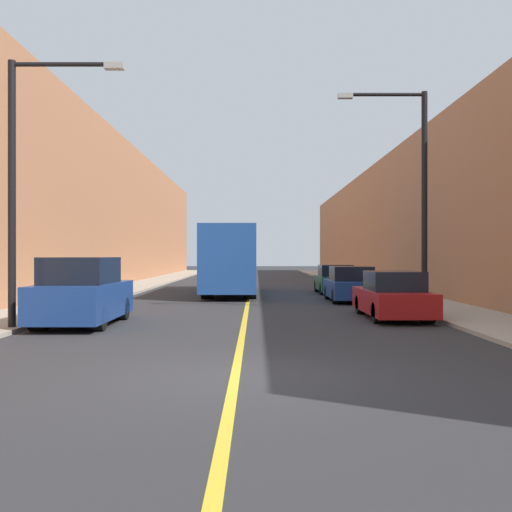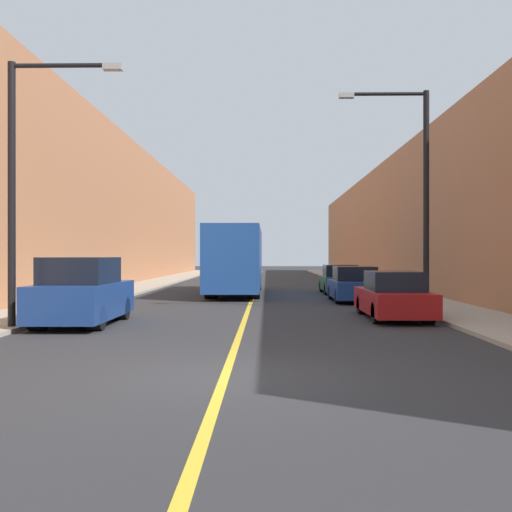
{
  "view_description": "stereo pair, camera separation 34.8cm",
  "coord_description": "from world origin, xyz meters",
  "px_view_note": "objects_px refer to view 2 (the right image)",
  "views": [
    {
      "loc": [
        0.34,
        -9.72,
        1.98
      ],
      "look_at": [
        0.27,
        12.79,
        1.96
      ],
      "focal_mm": 42.0,
      "sensor_mm": 36.0,
      "label": 1
    },
    {
      "loc": [
        0.69,
        -9.71,
        1.98
      ],
      "look_at": [
        0.27,
        12.79,
        1.96
      ],
      "focal_mm": 42.0,
      "sensor_mm": 36.0,
      "label": 2
    }
  ],
  "objects_px": {
    "parked_suv_left": "(82,294)",
    "street_lamp_right": "(418,183)",
    "street_lamp_left": "(23,172)",
    "car_right_mid": "(354,286)",
    "car_right_near": "(393,297)",
    "car_right_far": "(340,281)",
    "bus": "(236,259)"
  },
  "relations": [
    {
      "from": "car_right_mid",
      "to": "street_lamp_right",
      "type": "distance_m",
      "value": 6.7
    },
    {
      "from": "street_lamp_right",
      "to": "car_right_far",
      "type": "bearing_deg",
      "value": 96.71
    },
    {
      "from": "street_lamp_left",
      "to": "parked_suv_left",
      "type": "bearing_deg",
      "value": 48.45
    },
    {
      "from": "bus",
      "to": "street_lamp_right",
      "type": "bearing_deg",
      "value": -57.44
    },
    {
      "from": "parked_suv_left",
      "to": "street_lamp_left",
      "type": "height_order",
      "value": "street_lamp_left"
    },
    {
      "from": "car_right_near",
      "to": "car_right_mid",
      "type": "xyz_separation_m",
      "value": [
        -0.23,
        6.88,
        0.01
      ]
    },
    {
      "from": "car_right_near",
      "to": "street_lamp_right",
      "type": "distance_m",
      "value": 4.16
    },
    {
      "from": "car_right_far",
      "to": "car_right_near",
      "type": "bearing_deg",
      "value": -89.22
    },
    {
      "from": "bus",
      "to": "street_lamp_right",
      "type": "distance_m",
      "value": 12.62
    },
    {
      "from": "car_right_near",
      "to": "street_lamp_left",
      "type": "distance_m",
      "value": 11.38
    },
    {
      "from": "car_right_near",
      "to": "car_right_far",
      "type": "distance_m",
      "value": 12.42
    },
    {
      "from": "street_lamp_left",
      "to": "street_lamp_right",
      "type": "height_order",
      "value": "street_lamp_right"
    },
    {
      "from": "bus",
      "to": "car_right_far",
      "type": "relative_size",
      "value": 2.54
    },
    {
      "from": "parked_suv_left",
      "to": "car_right_mid",
      "type": "relative_size",
      "value": 1.06
    },
    {
      "from": "street_lamp_left",
      "to": "street_lamp_right",
      "type": "relative_size",
      "value": 0.94
    },
    {
      "from": "car_right_near",
      "to": "car_right_mid",
      "type": "height_order",
      "value": "car_right_mid"
    },
    {
      "from": "street_lamp_left",
      "to": "street_lamp_right",
      "type": "distance_m",
      "value": 12.37
    },
    {
      "from": "bus",
      "to": "street_lamp_left",
      "type": "xyz_separation_m",
      "value": [
        -4.84,
        -14.98,
        2.38
      ]
    },
    {
      "from": "bus",
      "to": "car_right_near",
      "type": "relative_size",
      "value": 2.39
    },
    {
      "from": "bus",
      "to": "street_lamp_left",
      "type": "height_order",
      "value": "street_lamp_left"
    },
    {
      "from": "street_lamp_left",
      "to": "street_lamp_right",
      "type": "xyz_separation_m",
      "value": [
        11.49,
        4.58,
        0.23
      ]
    },
    {
      "from": "parked_suv_left",
      "to": "car_right_far",
      "type": "distance_m",
      "value": 16.86
    },
    {
      "from": "car_right_near",
      "to": "street_lamp_right",
      "type": "relative_size",
      "value": 0.62
    },
    {
      "from": "parked_suv_left",
      "to": "bus",
      "type": "bearing_deg",
      "value": 74.91
    },
    {
      "from": "bus",
      "to": "car_right_far",
      "type": "bearing_deg",
      "value": 5.78
    },
    {
      "from": "bus",
      "to": "street_lamp_right",
      "type": "xyz_separation_m",
      "value": [
        6.64,
        -10.41,
        2.6
      ]
    },
    {
      "from": "car_right_mid",
      "to": "bus",
      "type": "bearing_deg",
      "value": 136.68
    },
    {
      "from": "parked_suv_left",
      "to": "street_lamp_right",
      "type": "distance_m",
      "value": 11.39
    },
    {
      "from": "bus",
      "to": "street_lamp_left",
      "type": "bearing_deg",
      "value": -107.92
    },
    {
      "from": "parked_suv_left",
      "to": "car_right_mid",
      "type": "distance_m",
      "value": 12.5
    },
    {
      "from": "street_lamp_left",
      "to": "car_right_near",
      "type": "bearing_deg",
      "value": 16.69
    },
    {
      "from": "car_right_mid",
      "to": "street_lamp_right",
      "type": "height_order",
      "value": "street_lamp_right"
    }
  ]
}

